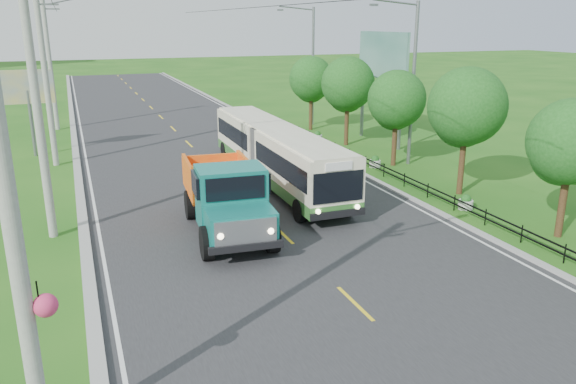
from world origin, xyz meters
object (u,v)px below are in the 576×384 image
tree_third (466,110)px  tree_back (311,81)px  streetlight_mid (411,78)px  billboard_right (382,62)px  tree_second (569,146)px  pole_near (38,104)px  pole_far (50,61)px  planter_far (318,136)px  planter_mid (375,162)px  streetlight_far (311,62)px  tree_fifth (348,87)px  dump_truck (226,193)px  billboard_left (27,93)px  pole_nearest (13,205)px  tree_fourth (396,102)px  bus (276,150)px  planter_near (466,203)px  pole_mid (46,75)px

tree_third → tree_back: bearing=90.0°
streetlight_mid → billboard_right: size_ratio=1.24×
tree_second → pole_near: bearing=159.3°
pole_far → planter_far: (16.86, -11.00, -4.81)m
planter_mid → pole_far: bearing=131.6°
tree_second → streetlight_far: size_ratio=0.58×
tree_fifth → dump_truck: bearing=-131.9°
planter_mid → billboard_left: size_ratio=0.13×
tree_second → billboard_right: (2.44, 17.86, 1.83)m
pole_near → tree_second: size_ratio=1.89×
pole_nearest → billboard_left: (-1.26, 27.00, -1.07)m
pole_nearest → billboard_right: pole_nearest is taller
streetlight_far → tree_third: bearing=-92.3°
planter_far → billboard_left: 18.56m
tree_fourth → planter_far: bearing=99.1°
pole_nearest → dump_truck: pole_nearest is taller
pole_near → bus: bearing=20.9°
tree_second → tree_fourth: size_ratio=0.98×
billboard_right → bus: billboard_right is taller
pole_far → tree_fifth: size_ratio=1.72×
streetlight_mid → planter_near: streetlight_mid is taller
planter_near → pole_nearest: bearing=-151.9°
pole_nearest → streetlight_mid: bearing=42.0°
pole_mid → tree_fifth: (18.12, -0.86, -1.24)m
planter_far → billboard_right: size_ratio=0.09×
planter_near → bus: bearing=132.1°
tree_third → planter_mid: bearing=102.1°
tree_second → planter_near: 5.19m
tree_fourth → planter_near: tree_fourth is taller
tree_third → pole_nearest: bearing=-148.4°
billboard_left → planter_near: bearing=-44.8°
pole_nearest → tree_back: 34.33m
tree_fifth → planter_far: bearing=124.0°
tree_fifth → billboard_left: bearing=168.7°
billboard_right → pole_nearest: bearing=-131.8°
pole_nearest → billboard_left: pole_nearest is taller
planter_far → bus: 11.09m
planter_mid → tree_back: bearing=84.1°
pole_mid → planter_near: bearing=-41.7°
pole_near → tree_third: bearing=-2.7°
pole_mid → tree_fifth: bearing=-2.7°
tree_fourth → streetlight_mid: (0.79, -0.14, 1.32)m
tree_third → streetlight_far: size_ratio=0.66×
planter_mid → billboard_left: 20.99m
dump_truck → billboard_left: bearing=118.4°
tree_fourth → dump_truck: size_ratio=0.77×
tree_second → billboard_left: (-19.36, 21.86, 0.35)m
billboard_right → pole_far: bearing=147.7°
tree_back → planter_near: tree_back is taller
pole_near → pole_far: (0.00, 24.00, 0.00)m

